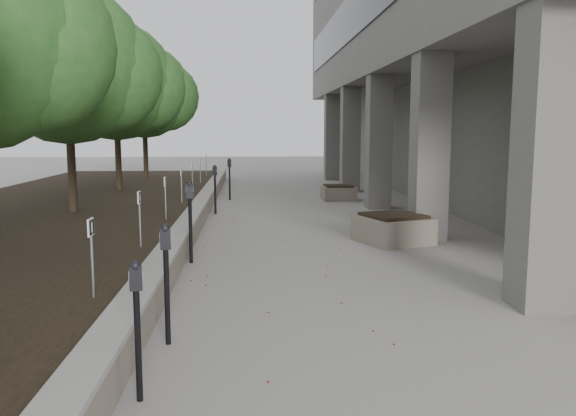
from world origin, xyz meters
name	(u,v)px	position (x,y,z in m)	size (l,w,h in m)	color
ground	(293,340)	(0.00, 0.00, 0.00)	(90.00, 90.00, 0.00)	gray
retaining_wall	(200,210)	(-1.82, 9.00, 0.25)	(0.39, 26.00, 0.50)	gray
planting_bed	(59,214)	(-5.50, 9.00, 0.20)	(7.00, 26.00, 0.40)	black
crabapple_tree_3	(68,98)	(-4.80, 8.00, 3.12)	(4.60, 4.00, 5.44)	#285C23
crabapple_tree_4	(116,107)	(-4.80, 13.00, 3.12)	(4.60, 4.00, 5.44)	#285C23
crabapple_tree_5	(144,111)	(-4.80, 18.00, 3.12)	(4.60, 4.00, 5.44)	#285C23
parking_sign_2	(92,258)	(-2.35, 0.50, 0.88)	(0.04, 0.22, 0.96)	black
parking_sign_3	(140,219)	(-2.35, 3.50, 0.88)	(0.04, 0.22, 0.96)	black
parking_sign_4	(165,198)	(-2.35, 6.50, 0.88)	(0.04, 0.22, 0.96)	black
parking_sign_5	(181,185)	(-2.35, 9.50, 0.88)	(0.04, 0.22, 0.96)	black
parking_sign_6	(192,176)	(-2.35, 12.50, 0.88)	(0.04, 0.22, 0.96)	black
parking_sign_7	(200,170)	(-2.35, 15.50, 0.88)	(0.04, 0.22, 0.96)	black
parking_sign_8	(206,165)	(-2.35, 18.50, 0.88)	(0.04, 0.22, 0.96)	black
parking_meter_1	(138,331)	(-1.46, -1.40, 0.64)	(0.13, 0.09, 1.28)	black
parking_meter_2	(167,285)	(-1.40, -0.04, 0.69)	(0.14, 0.10, 1.37)	black
parking_meter_3	(190,222)	(-1.55, 3.96, 0.74)	(0.15, 0.10, 1.48)	black
parking_meter_4	(215,190)	(-1.47, 10.02, 0.70)	(0.14, 0.10, 1.40)	black
parking_meter_5	(230,179)	(-1.18, 13.26, 0.71)	(0.14, 0.10, 1.43)	black
planter_front	(393,228)	(2.55, 5.60, 0.31)	(1.32, 1.32, 0.61)	gray
planter_back	(338,192)	(2.51, 13.11, 0.26)	(1.10, 1.10, 0.51)	gray
berry_scatter	(270,249)	(-0.10, 5.00, 0.01)	(3.30, 14.10, 0.02)	maroon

